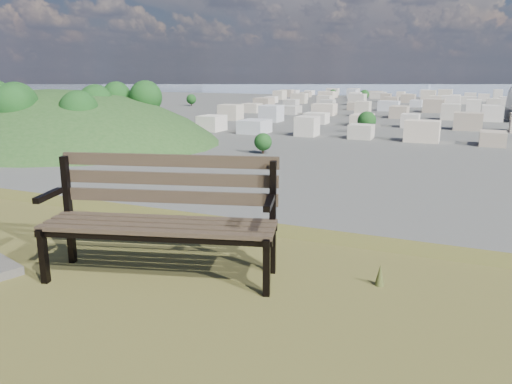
% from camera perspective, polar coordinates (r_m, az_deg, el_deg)
% --- Properties ---
extents(park_bench, '(2.00, 1.11, 1.00)m').
position_cam_1_polar(park_bench, '(4.25, -10.62, -2.04)').
color(park_bench, '#483829').
rests_on(park_bench, hilltop_mesa).
extents(green_wooded_hill, '(154.32, 123.45, 77.16)m').
position_cam_1_polar(green_wooded_hill, '(211.34, -21.97, 5.49)').
color(green_wooded_hill, '#1F4118').
rests_on(green_wooded_hill, ground).
extents(city_blocks, '(395.00, 361.00, 7.00)m').
position_cam_1_polar(city_blocks, '(395.79, 23.35, 9.25)').
color(city_blocks, beige).
rests_on(city_blocks, ground).
extents(city_trees, '(406.52, 387.20, 9.98)m').
position_cam_1_polar(city_trees, '(321.74, 18.45, 9.12)').
color(city_trees, '#35251A').
rests_on(city_trees, ground).
extents(bay_water, '(2400.00, 700.00, 0.12)m').
position_cam_1_polar(bay_water, '(901.05, 23.75, 10.88)').
color(bay_water, gray).
rests_on(bay_water, ground).
extents(far_hills, '(2050.00, 340.00, 60.00)m').
position_cam_1_polar(far_hills, '(1405.03, 21.45, 12.74)').
color(far_hills, '#838CA3').
rests_on(far_hills, ground).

